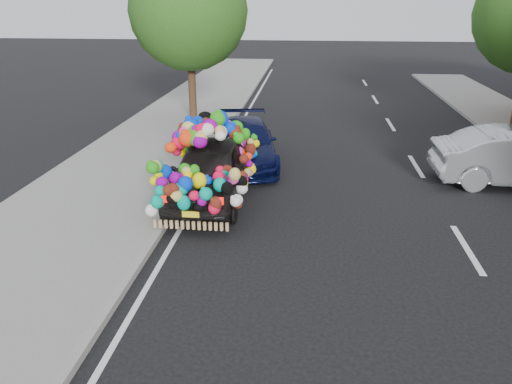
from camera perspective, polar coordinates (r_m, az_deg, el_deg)
ground at (r=9.82m, az=2.39°, el=-5.47°), size 100.00×100.00×0.00m
sidewalk at (r=10.91m, az=-20.82°, el=-3.76°), size 4.00×60.00×0.12m
kerb at (r=10.19m, az=-10.95°, el=-4.42°), size 0.15×60.00×0.13m
lane_markings at (r=10.28m, az=22.95°, el=-5.97°), size 6.00×50.00×0.01m
tree_near_sidewalk at (r=18.77m, az=-7.71°, el=19.88°), size 4.20×4.20×6.13m
plush_art_car at (r=11.49m, az=-5.28°, el=4.00°), size 1.99×4.21×2.01m
navy_sedan at (r=14.16m, az=-1.25°, el=5.62°), size 2.36×4.36×1.20m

